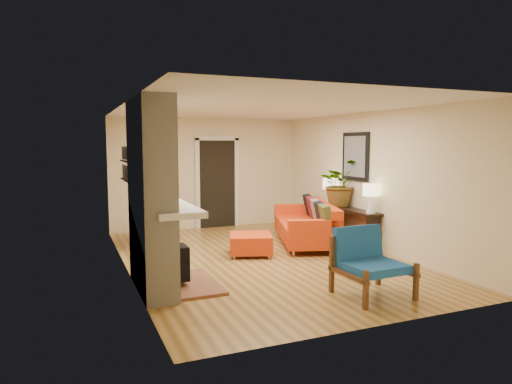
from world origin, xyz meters
TOP-DOWN VIEW (x-y plane):
  - room_shell at (0.60, 2.63)m, footprint 6.50×6.50m
  - fireplace at (-2.00, -1.00)m, footprint 1.09×1.68m
  - sofa at (1.39, 0.74)m, footprint 1.65×2.47m
  - ottoman at (-0.06, 0.30)m, footprint 0.94×0.94m
  - blue_chair at (0.57, -2.28)m, footprint 0.87×0.86m
  - dining_table at (-1.58, 1.73)m, footprint 0.67×1.57m
  - console_table at (2.07, 0.43)m, footprint 0.34×1.85m
  - lamp_near at (2.07, -0.33)m, footprint 0.30×0.30m
  - lamp_far at (2.07, 1.09)m, footprint 0.30×0.30m
  - houseplant at (2.06, 0.69)m, footprint 0.98×0.89m

SIDE VIEW (x-z plane):
  - ottoman at x=-0.06m, z-range 0.03..0.41m
  - sofa at x=1.39m, z-range -0.05..0.84m
  - blue_chair at x=0.57m, z-range 0.04..0.92m
  - dining_table at x=-1.58m, z-range 0.13..0.98m
  - console_table at x=2.07m, z-range 0.21..0.94m
  - lamp_near at x=2.07m, z-range 0.79..1.33m
  - lamp_far at x=2.07m, z-range 0.79..1.33m
  - houseplant at x=2.06m, z-range 0.72..1.68m
  - room_shell at x=0.60m, z-range -2.01..4.49m
  - fireplace at x=-2.00m, z-range -0.06..2.54m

